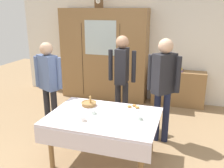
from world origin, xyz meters
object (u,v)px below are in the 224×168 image
(tea_cup_far_right, at_px, (139,118))
(pastry_plate, at_px, (133,108))
(tea_cup_front_edge, at_px, (93,112))
(tea_cup_far_left, at_px, (83,119))
(mantel_clock, at_px, (99,2))
(spoon_near_right, at_px, (75,105))
(person_beside_shelf, at_px, (122,72))
(dining_table, at_px, (103,123))
(bread_basket, at_px, (89,103))
(person_by_cabinet, at_px, (49,79))
(book_stack, at_px, (180,70))
(spoon_near_left, at_px, (114,124))
(person_near_right_end, at_px, (164,81))
(wall_cabinet, at_px, (104,55))
(bookshelf_low, at_px, (178,88))

(tea_cup_far_right, relative_size, pastry_plate, 0.46)
(tea_cup_front_edge, distance_m, tea_cup_far_left, 0.26)
(mantel_clock, bearing_deg, spoon_near_right, -79.18)
(tea_cup_far_left, relative_size, person_beside_shelf, 0.08)
(dining_table, bearing_deg, tea_cup_far_right, 5.78)
(bread_basket, height_order, pastry_plate, bread_basket)
(spoon_near_right, xyz_separation_m, person_beside_shelf, (0.49, 0.99, 0.33))
(dining_table, bearing_deg, person_by_cabinet, 153.07)
(book_stack, xyz_separation_m, spoon_near_left, (-0.67, -2.83, -0.12))
(book_stack, distance_m, person_near_right_end, 1.79)
(tea_cup_far_left, bearing_deg, dining_table, 47.35)
(wall_cabinet, height_order, mantel_clock, mantel_clock)
(pastry_plate, bearing_deg, tea_cup_far_left, -131.23)
(book_stack, bearing_deg, spoon_near_left, -103.35)
(bookshelf_low, distance_m, spoon_near_left, 2.92)
(tea_cup_front_edge, bearing_deg, mantel_clock, 108.38)
(bread_basket, distance_m, person_by_cabinet, 0.97)
(tea_cup_front_edge, bearing_deg, person_beside_shelf, 85.89)
(book_stack, bearing_deg, wall_cabinet, -178.39)
(mantel_clock, height_order, book_stack, mantel_clock)
(bookshelf_low, xyz_separation_m, pastry_plate, (-0.55, -2.23, 0.33))
(tea_cup_far_right, height_order, tea_cup_front_edge, same)
(dining_table, height_order, wall_cabinet, wall_cabinet)
(mantel_clock, relative_size, tea_cup_far_left, 1.85)
(tea_cup_front_edge, bearing_deg, person_near_right_end, 43.00)
(wall_cabinet, height_order, tea_cup_far_right, wall_cabinet)
(wall_cabinet, relative_size, person_beside_shelf, 1.27)
(person_beside_shelf, height_order, person_by_cabinet, person_beside_shelf)
(wall_cabinet, xyz_separation_m, bread_basket, (0.56, -2.27, -0.33))
(mantel_clock, height_order, person_by_cabinet, mantel_clock)
(pastry_plate, relative_size, person_by_cabinet, 0.17)
(bookshelf_low, bearing_deg, book_stack, 0.00)
(mantel_clock, height_order, spoon_near_left, mantel_clock)
(mantel_clock, height_order, tea_cup_far_right, mantel_clock)
(book_stack, relative_size, spoon_near_right, 1.85)
(spoon_near_left, bearing_deg, mantel_clock, 113.98)
(tea_cup_far_left, distance_m, person_by_cabinet, 1.35)
(wall_cabinet, relative_size, bookshelf_low, 1.84)
(bread_basket, distance_m, pastry_plate, 0.70)
(wall_cabinet, bearing_deg, spoon_near_right, -81.74)
(person_by_cabinet, bearing_deg, tea_cup_far_right, -18.23)
(wall_cabinet, relative_size, tea_cup_far_right, 16.80)
(mantel_clock, distance_m, person_beside_shelf, 2.05)
(mantel_clock, bearing_deg, person_by_cabinet, -96.43)
(spoon_near_right, bearing_deg, bookshelf_low, 58.34)
(tea_cup_far_left, distance_m, spoon_near_left, 0.43)
(bread_basket, height_order, spoon_near_left, bread_basket)
(wall_cabinet, bearing_deg, mantel_clock, -179.65)
(bread_basket, distance_m, spoon_near_right, 0.23)
(tea_cup_far_left, relative_size, spoon_near_right, 1.09)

